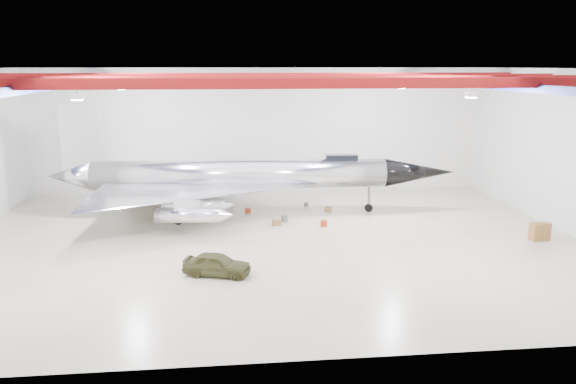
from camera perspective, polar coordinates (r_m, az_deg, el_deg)
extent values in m
plane|color=#B8AF92|center=(36.46, -1.54, -5.14)|extent=(40.00, 40.00, 0.00)
plane|color=silver|center=(49.99, -2.97, 6.19)|extent=(40.00, 0.00, 40.00)
plane|color=silver|center=(41.78, 26.96, 3.53)|extent=(0.00, 30.00, 30.00)
plane|color=#0A0F38|center=(34.70, -1.65, 12.42)|extent=(40.00, 40.00, 0.00)
cube|color=maroon|center=(25.75, -0.04, 10.98)|extent=(39.50, 0.25, 0.50)
cube|color=maroon|center=(31.72, -1.21, 11.31)|extent=(39.50, 0.25, 0.50)
cube|color=maroon|center=(37.70, -2.01, 11.53)|extent=(39.50, 0.25, 0.50)
cube|color=maroon|center=(43.69, -2.60, 11.69)|extent=(39.50, 0.25, 0.50)
cube|color=#0C134D|center=(35.83, -21.47, 10.13)|extent=(0.25, 29.50, 0.40)
cube|color=#0C134D|center=(37.62, 17.23, 10.52)|extent=(0.25, 29.50, 0.40)
cube|color=silver|center=(29.54, -20.63, 9.04)|extent=(0.55, 0.55, 0.25)
cube|color=silver|center=(31.34, 18.10, 9.39)|extent=(0.55, 0.55, 0.25)
cube|color=silver|center=(41.27, -16.53, 10.15)|extent=(0.55, 0.55, 0.25)
cube|color=silver|center=(42.57, 11.47, 10.48)|extent=(0.55, 0.55, 0.25)
cylinder|color=silver|center=(42.85, -4.89, 1.81)|extent=(22.23, 3.31, 2.21)
cone|color=black|center=(44.65, 13.18, 1.96)|extent=(5.64, 2.49, 2.21)
cone|color=silver|center=(45.05, -21.30, 1.52)|extent=(3.43, 2.38, 2.21)
cube|color=silver|center=(44.29, -20.24, 5.20)|extent=(3.10, 0.29, 4.98)
cube|color=black|center=(43.12, 5.46, 3.44)|extent=(2.48, 1.01, 0.55)
cylinder|color=silver|center=(37.52, -10.17, -2.36)|extent=(4.25, 1.20, 1.00)
cylinder|color=silver|center=(40.18, -9.71, -1.33)|extent=(4.25, 1.20, 1.00)
cylinder|color=silver|center=(46.62, -8.83, 0.65)|extent=(4.25, 1.20, 1.00)
cylinder|color=silver|center=(49.32, -8.53, 1.33)|extent=(4.25, 1.20, 1.00)
cylinder|color=#59595B|center=(44.15, 8.21, -0.74)|extent=(0.20, 0.20, 1.99)
cylinder|color=black|center=(44.31, 8.18, -1.61)|extent=(0.63, 0.27, 0.62)
cylinder|color=#59595B|center=(40.99, -11.14, -1.91)|extent=(0.20, 0.20, 1.99)
cylinder|color=black|center=(41.16, -11.10, -2.83)|extent=(0.63, 0.27, 0.62)
cylinder|color=#59595B|center=(46.32, -10.23, -0.18)|extent=(0.20, 0.20, 1.99)
cylinder|color=black|center=(46.48, -10.20, -1.00)|extent=(0.63, 0.27, 0.62)
imported|color=#3D3C1E|center=(31.00, -7.23, -7.29)|extent=(3.97, 2.48, 1.26)
cube|color=brown|center=(40.29, 24.21, -3.68)|extent=(1.34, 0.79, 1.16)
cube|color=olive|center=(41.56, -8.88, -2.79)|extent=(0.53, 0.45, 0.34)
cube|color=#A02F10|center=(43.84, -4.08, -1.86)|extent=(0.48, 0.40, 0.33)
cylinder|color=#59595B|center=(41.15, -0.36, -2.71)|extent=(0.65, 0.65, 0.46)
cube|color=olive|center=(44.02, 4.09, -1.77)|extent=(0.62, 0.54, 0.37)
cube|color=#59595B|center=(43.90, -8.73, -1.99)|extent=(0.49, 0.44, 0.28)
cylinder|color=#A02F10|center=(40.01, 3.66, -3.21)|extent=(0.60, 0.60, 0.43)
cube|color=olive|center=(40.19, -1.15, -3.12)|extent=(0.64, 0.54, 0.41)
cylinder|color=#59595B|center=(45.64, 1.87, -1.25)|extent=(0.46, 0.46, 0.32)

